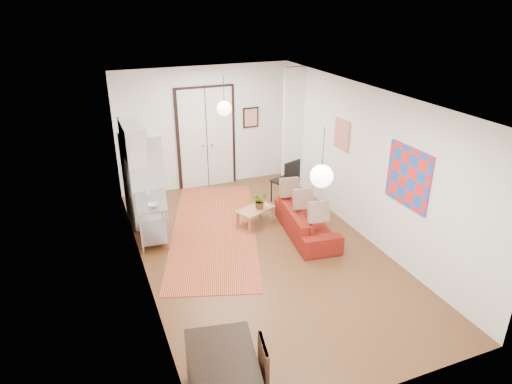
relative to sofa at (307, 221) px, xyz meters
name	(u,v)px	position (x,y,z in m)	size (l,w,h in m)	color
floor	(261,252)	(-1.09, -0.30, -0.28)	(7.00, 7.00, 0.00)	brown
ceiling	(262,95)	(-1.09, -0.30, 2.62)	(4.20, 7.00, 0.02)	white
wall_back	(205,128)	(-1.09, 3.20, 1.17)	(4.20, 0.02, 2.90)	white
wall_front	(386,293)	(-1.09, -3.80, 1.17)	(4.20, 0.02, 2.90)	white
wall_left	(138,198)	(-3.19, -0.30, 1.17)	(0.02, 7.00, 2.90)	white
wall_right	(365,164)	(1.01, -0.30, 1.17)	(0.02, 7.00, 2.90)	white
double_doors	(206,139)	(-1.09, 3.15, 0.92)	(1.44, 0.06, 2.50)	silver
stub_partition	(293,130)	(0.76, 2.25, 1.17)	(0.50, 0.10, 2.90)	white
wall_cabinet	(133,143)	(-3.01, 1.20, 1.62)	(0.35, 1.00, 0.70)	white
painting_popart	(408,177)	(0.99, -1.55, 1.37)	(0.05, 1.00, 1.00)	red
painting_abstract	(342,135)	(0.99, 0.50, 1.52)	(0.05, 0.50, 0.60)	beige
poster_back	(251,118)	(0.06, 3.17, 1.32)	(0.40, 0.03, 0.50)	red
print_left	(121,134)	(-3.16, 1.70, 1.67)	(0.03, 0.44, 0.54)	#A77545
pendant_back	(224,108)	(-1.09, 1.70, 1.97)	(0.30, 0.30, 0.80)	white
pendant_front	(322,176)	(-1.09, -2.30, 1.97)	(0.30, 0.30, 0.80)	white
kilim_rug	(214,230)	(-1.65, 0.84, -0.28)	(1.65, 4.40, 0.01)	#C65F31
sofa	(307,221)	(0.00, 0.00, 0.00)	(0.76, 1.93, 0.56)	maroon
coffee_table	(255,211)	(-0.78, 0.78, 0.01)	(0.88, 0.71, 0.34)	tan
potted_plant	(260,201)	(-0.68, 0.78, 0.23)	(0.26, 0.30, 0.33)	#295B2B
kitchen_counter	(152,215)	(-2.84, 0.93, 0.24)	(0.66, 1.14, 0.84)	#AEB1B3
bowl	(153,205)	(-2.84, 0.63, 0.58)	(0.20, 0.20, 0.05)	silver
soap_bottle	(148,191)	(-2.84, 1.18, 0.64)	(0.08, 0.08, 0.17)	#53A2B5
fridge	(143,179)	(-2.83, 1.72, 0.67)	(0.67, 0.67, 1.90)	silver
dining_table	(223,372)	(-2.84, -3.45, 0.38)	(1.00, 1.46, 0.74)	black
dining_chair_near	(242,367)	(-2.58, -3.34, 0.25)	(0.51, 0.66, 0.92)	#3B2012
dining_chair_far	(243,368)	(-2.58, -3.36, 0.25)	(0.51, 0.66, 0.92)	#3B2012
black_side_chair	(283,175)	(0.24, 1.64, 0.33)	(0.62, 0.64, 1.04)	black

